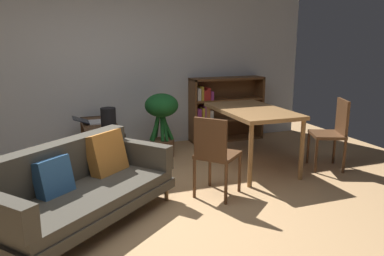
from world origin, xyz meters
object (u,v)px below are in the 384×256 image
object	(u,v)px
media_console	(102,145)
dining_table	(252,115)
desk_speaker	(108,119)
open_laptop	(91,121)
dining_chair_far	(215,152)
dining_chair_near	(333,130)
bookshelf	(221,109)
fabric_couch	(78,185)
potted_floor_plant	(162,118)

from	to	relation	value
media_console	dining_table	xyz separation A→B (m)	(1.88, -0.76, 0.44)
desk_speaker	dining_table	bearing A→B (deg)	-12.73
media_console	open_laptop	xyz separation A→B (m)	(-0.10, 0.17, 0.31)
open_laptop	dining_chair_far	world-z (taller)	dining_chair_far
open_laptop	dining_chair_near	xyz separation A→B (m)	(2.98, -1.34, -0.07)
media_console	bookshelf	world-z (taller)	bookshelf
dining_chair_near	dining_table	bearing A→B (deg)	157.61
desk_speaker	dining_chair_near	xyz separation A→B (m)	(2.82, -0.82, -0.19)
fabric_couch	dining_chair_near	world-z (taller)	dining_chair_near
media_console	fabric_couch	bearing A→B (deg)	-104.73
potted_floor_plant	dining_chair_far	world-z (taller)	potted_floor_plant
open_laptop	dining_chair_far	size ratio (longest dim) A/B	0.49
bookshelf	desk_speaker	bearing A→B (deg)	-152.63
potted_floor_plant	dining_table	size ratio (longest dim) A/B	0.68
desk_speaker	dining_chair_near	distance (m)	2.94
potted_floor_plant	dining_table	bearing A→B (deg)	-41.48
dining_table	dining_chair_far	xyz separation A→B (m)	(-0.86, -0.76, -0.21)
fabric_couch	media_console	bearing A→B (deg)	75.27
open_laptop	dining_chair_far	distance (m)	2.03
open_laptop	bookshelf	distance (m)	2.27
potted_floor_plant	bookshelf	xyz separation A→B (m)	(1.21, 0.59, -0.05)
fabric_couch	bookshelf	xyz separation A→B (m)	(2.53, 2.32, 0.17)
dining_chair_far	bookshelf	distance (m)	2.48
dining_chair_far	potted_floor_plant	bearing A→B (deg)	94.52
potted_floor_plant	dining_chair_near	world-z (taller)	potted_floor_plant
potted_floor_plant	desk_speaker	bearing A→B (deg)	-150.70
media_console	dining_chair_far	xyz separation A→B (m)	(1.02, -1.53, 0.23)
media_console	dining_chair_near	xyz separation A→B (m)	(2.88, -1.17, 0.24)
open_laptop	dining_chair_near	distance (m)	3.27
fabric_couch	media_console	xyz separation A→B (m)	(0.42, 1.62, -0.08)
dining_table	bookshelf	size ratio (longest dim) A/B	1.08
open_laptop	potted_floor_plant	bearing A→B (deg)	-3.14
desk_speaker	fabric_couch	bearing A→B (deg)	-111.03
open_laptop	bookshelf	size ratio (longest dim) A/B	0.35
fabric_couch	desk_speaker	distance (m)	1.40
fabric_couch	bookshelf	world-z (taller)	bookshelf
media_console	potted_floor_plant	distance (m)	0.95
fabric_couch	dining_chair_near	size ratio (longest dim) A/B	2.08
potted_floor_plant	dining_chair_far	distance (m)	1.65
desk_speaker	potted_floor_plant	bearing A→B (deg)	29.30
open_laptop	desk_speaker	world-z (taller)	desk_speaker
potted_floor_plant	dining_chair_near	size ratio (longest dim) A/B	1.00
dining_table	desk_speaker	bearing A→B (deg)	167.27
dining_table	dining_chair_near	world-z (taller)	dining_chair_near
dining_chair_near	desk_speaker	bearing A→B (deg)	163.73
media_console	bookshelf	distance (m)	2.23
dining_chair_near	bookshelf	xyz separation A→B (m)	(-0.78, 1.88, 0.00)
potted_floor_plant	open_laptop	bearing A→B (deg)	176.86
fabric_couch	potted_floor_plant	world-z (taller)	potted_floor_plant
potted_floor_plant	dining_table	world-z (taller)	potted_floor_plant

